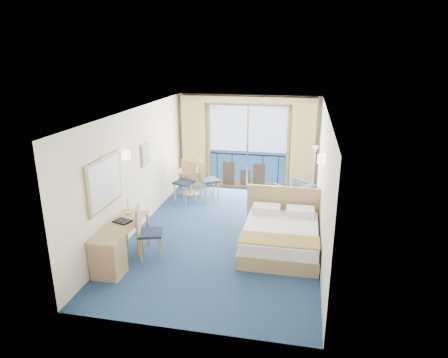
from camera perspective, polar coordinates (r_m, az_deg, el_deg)
floor at (r=8.90m, az=0.24°, el=-7.83°), size 6.50×6.50×0.00m
room_walls at (r=8.29m, az=0.26°, el=3.32°), size 4.04×6.54×2.72m
balcony_door at (r=11.52m, az=3.35°, el=4.19°), size 2.36×0.03×2.52m
curtain_left at (r=11.66m, az=-4.29°, el=5.01°), size 0.65×0.22×2.55m
curtain_right at (r=11.24m, az=11.15°, el=4.23°), size 0.65×0.22×2.55m
pelmet at (r=11.15m, az=3.43°, el=11.24°), size 3.80×0.25×0.18m
mirror at (r=7.64m, az=-16.69°, el=-0.50°), size 0.05×1.25×0.95m
wall_print at (r=9.32m, az=-11.19°, el=3.48°), size 0.04×0.42×0.52m
sconce_left at (r=8.31m, az=-13.83°, el=3.36°), size 0.18×0.18×0.18m
sconce_right at (r=7.98m, az=13.84°, el=2.76°), size 0.18×0.18×0.18m
bed at (r=8.23m, az=8.10°, el=-8.02°), size 1.65×1.96×1.04m
nightstand at (r=9.34m, az=11.86°, el=-5.01°), size 0.44×0.42×0.58m
phone at (r=9.24m, az=11.76°, el=-3.03°), size 0.24×0.21×0.09m
armchair at (r=10.19m, az=9.95°, el=-2.47°), size 1.11×1.11×0.73m
floor_lamp at (r=10.79m, az=12.82°, el=2.75°), size 0.21×0.21×1.49m
desk at (r=7.58m, az=-15.84°, el=-9.93°), size 0.54×1.58×0.74m
desk_chair at (r=7.87m, az=-11.19°, el=-7.03°), size 0.57×0.56×1.05m
folder at (r=7.90m, az=-14.32°, el=-5.86°), size 0.36×0.31×0.03m
desk_lamp at (r=8.14m, az=-13.63°, el=-2.90°), size 0.11×0.11×0.41m
round_table at (r=11.16m, az=-4.82°, el=0.42°), size 0.77×0.77×0.69m
table_chair_a at (r=10.75m, az=-2.60°, el=0.23°), size 0.65×0.65×1.08m
table_chair_b at (r=10.71m, az=-5.41°, el=0.13°), size 0.60×0.60×1.08m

